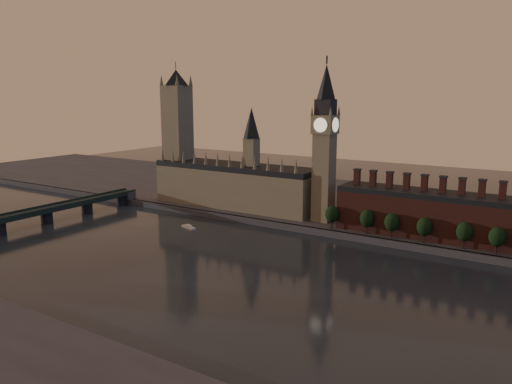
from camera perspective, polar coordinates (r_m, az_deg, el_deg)
ground at (r=252.85m, az=-5.25°, el=-9.10°), size 900.00×900.00×0.00m
north_bank at (r=402.38m, az=10.42°, el=-1.30°), size 900.00×182.00×4.00m
palace_of_westminster at (r=373.91m, az=-2.37°, el=1.01°), size 130.00×30.30×74.00m
victoria_tower at (r=403.56m, az=-8.95°, el=6.99°), size 24.00×24.00×108.00m
big_ben at (r=328.18m, az=7.86°, el=5.70°), size 15.00×15.00×107.00m
chimney_block at (r=312.14m, az=19.42°, el=-2.37°), size 110.00×25.00×37.00m
embankment_tree_0 at (r=315.98m, az=8.68°, el=-2.50°), size 8.60×8.60×14.88m
embankment_tree_1 at (r=308.56m, az=12.57°, el=-2.98°), size 8.60×8.60×14.88m
embankment_tree_2 at (r=302.95m, az=15.26°, el=-3.37°), size 8.60×8.60×14.88m
embankment_tree_3 at (r=298.48m, az=18.69°, el=-3.78°), size 8.60×8.60×14.88m
embankment_tree_4 at (r=295.32m, az=22.72°, el=-4.22°), size 8.60×8.60×14.88m
embankment_tree_5 at (r=292.04m, az=25.85°, el=-4.64°), size 8.60×8.60×14.88m
westminster_bridge at (r=361.96m, az=-25.39°, el=-2.71°), size 14.00×200.00×11.55m
river_boat at (r=333.13m, az=-7.73°, el=-3.99°), size 12.73×7.10×2.45m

